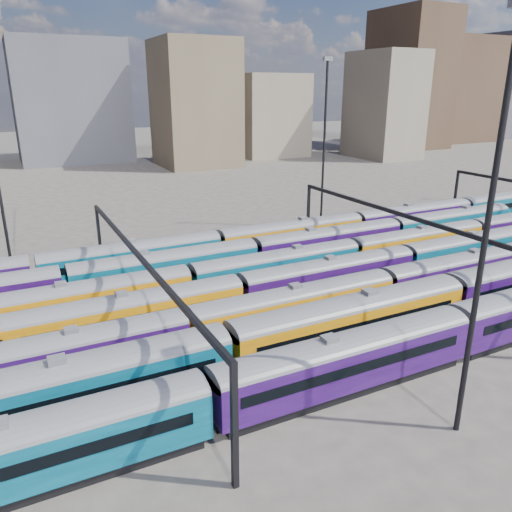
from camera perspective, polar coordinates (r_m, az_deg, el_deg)
name	(u,v)px	position (r m, az deg, el deg)	size (l,w,h in m)	color
ground	(328,297)	(54.22, 8.24, -4.64)	(500.00, 500.00, 0.00)	#3F3935
rake_0	(455,326)	(44.28, 21.82, -7.44)	(129.37, 3.15, 5.32)	black
rake_1	(352,316)	(43.17, 10.87, -6.80)	(113.73, 3.33, 5.62)	black
rake_2	(188,326)	(41.76, -7.83, -7.98)	(123.33, 3.01, 5.06)	black
rake_3	(239,290)	(48.31, -1.91, -3.96)	(124.95, 3.05, 5.13)	black
rake_4	(190,280)	(51.53, -7.59, -2.70)	(122.87, 3.00, 5.04)	black
rake_5	(167,265)	(55.73, -10.15, -1.04)	(106.60, 3.12, 5.26)	black
rake_6	(218,243)	(62.77, -4.31, 1.46)	(128.35, 3.13, 5.28)	black
gantry_1	(138,266)	(44.00, -13.31, -1.07)	(0.35, 40.35, 8.03)	black
gantry_2	(405,225)	(58.12, 16.72, 3.43)	(0.35, 40.35, 8.03)	black
mast_2	(488,223)	(31.23, 24.95, 3.40)	(1.40, 0.50, 25.60)	black
mast_3	(324,139)	(78.49, 7.82, 13.14)	(1.40, 0.50, 25.60)	black
skyline	(404,89)	(198.24, 16.61, 17.78)	(399.22, 60.48, 50.03)	#665B4C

